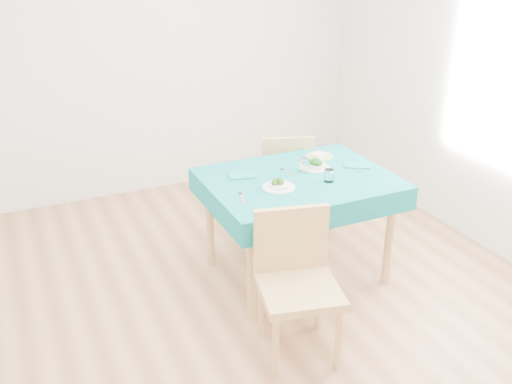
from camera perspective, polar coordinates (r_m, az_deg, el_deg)
name	(u,v)px	position (r m, az deg, el deg)	size (l,w,h in m)	color
room_shell	(256,112)	(3.25, 0.00, 8.03)	(4.02, 4.52, 2.73)	brown
table	(297,227)	(4.04, 4.14, -3.49)	(1.25, 0.95, 0.76)	#096364
chair_near	(300,271)	(3.21, 4.44, -7.86)	(0.44, 0.49, 1.11)	tan
chair_far	(285,170)	(4.67, 2.90, 2.24)	(0.41, 0.45, 1.02)	tan
bowl_near	(279,184)	(3.69, 2.29, 0.83)	(0.21, 0.21, 0.06)	white
bowl_far	(316,164)	(4.03, 5.98, 2.76)	(0.20, 0.20, 0.06)	white
fork_near	(243,198)	(3.56, -1.35, -0.62)	(0.02, 0.17, 0.00)	silver
knife_near	(282,190)	(3.68, 2.63, 0.24)	(0.01, 0.19, 0.00)	silver
fork_far	(288,172)	(3.96, 3.24, 1.97)	(0.02, 0.16, 0.00)	silver
knife_far	(354,167)	(4.11, 9.79, 2.50)	(0.02, 0.22, 0.00)	silver
napkin_near	(242,175)	(3.89, -1.41, 1.68)	(0.18, 0.13, 0.01)	#0D6E6E
napkin_far	(357,165)	(4.13, 10.05, 2.67)	(0.18, 0.13, 0.01)	#0D6E6E
tumbler_center	(304,165)	(3.96, 4.78, 2.66)	(0.07, 0.07, 0.10)	white
tumbler_side	(329,176)	(3.82, 7.31, 1.65)	(0.07, 0.07, 0.09)	white
side_plate	(319,157)	(4.26, 6.36, 3.55)	(0.20, 0.20, 0.01)	#97C962
bread_slice	(319,155)	(4.25, 6.37, 3.71)	(0.11, 0.11, 0.02)	beige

